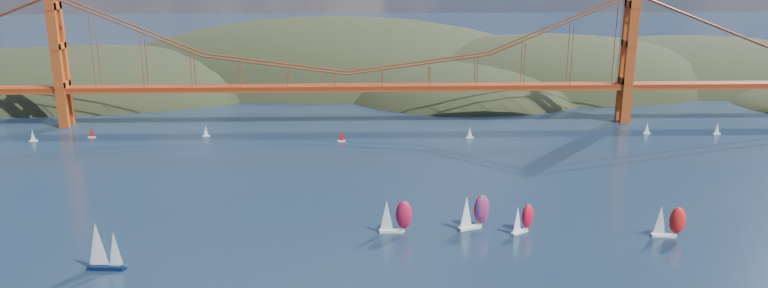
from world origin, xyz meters
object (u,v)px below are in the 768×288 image
racer_1 (522,218)px  racer_2 (668,221)px  sloop_navy (103,246)px  racer_0 (395,216)px  racer_rwb (474,211)px

racer_1 → racer_2: bearing=-41.0°
sloop_navy → racer_0: (73.30, 20.89, -1.15)m
racer_rwb → racer_2: bearing=-30.4°
sloop_navy → racer_1: sloop_navy is taller
sloop_navy → racer_rwb: bearing=17.3°
sloop_navy → racer_2: (148.02, 15.39, -1.42)m
racer_2 → racer_0: bearing=-176.6°
racer_0 → racer_1: (35.45, -1.14, -0.76)m
racer_2 → sloop_navy: bearing=-166.5°
sloop_navy → racer_0: bearing=19.6°
sloop_navy → racer_2: bearing=9.6°
racer_2 → racer_rwb: bearing=179.2°
racer_2 → racer_rwb: (-52.43, 7.67, 0.43)m
racer_0 → racer_2: (74.72, -5.51, -0.27)m
racer_0 → racer_2: bearing=-3.7°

